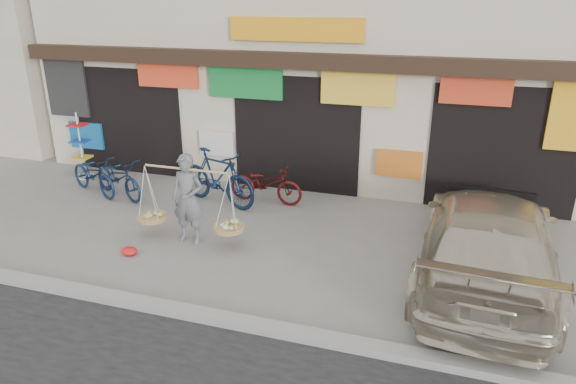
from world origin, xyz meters
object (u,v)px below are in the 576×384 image
(street_vendor, at_px, (188,202))
(bike_2, at_px, (266,184))
(bike_0, at_px, (118,177))
(bike_1, at_px, (217,177))
(suv, at_px, (488,240))
(bike_3, at_px, (93,175))
(display_rack, at_px, (81,152))

(street_vendor, height_order, bike_2, street_vendor)
(bike_0, height_order, bike_2, bike_0)
(bike_1, bearing_deg, suv, -89.53)
(bike_1, bearing_deg, bike_3, 112.92)
(street_vendor, bearing_deg, display_rack, 150.06)
(bike_2, distance_m, display_rack, 5.05)
(bike_3, bearing_deg, bike_0, -66.06)
(bike_3, relative_size, display_rack, 1.05)
(bike_2, distance_m, bike_3, 4.09)
(bike_0, relative_size, bike_3, 1.00)
(suv, bearing_deg, bike_2, -21.49)
(street_vendor, height_order, bike_1, street_vendor)
(bike_0, bearing_deg, display_rack, 85.86)
(bike_2, xyz_separation_m, display_rack, (-5.04, 0.21, 0.23))
(display_rack, bearing_deg, bike_2, -2.33)
(bike_0, relative_size, display_rack, 1.05)
(street_vendor, height_order, display_rack, street_vendor)
(street_vendor, distance_m, display_rack, 5.02)
(bike_0, height_order, bike_1, bike_1)
(bike_2, relative_size, display_rack, 1.00)
(street_vendor, distance_m, suv, 5.25)
(bike_2, height_order, bike_3, bike_3)
(street_vendor, bearing_deg, bike_2, 73.12)
(street_vendor, height_order, suv, street_vendor)
(bike_2, bearing_deg, street_vendor, 164.86)
(bike_3, distance_m, display_rack, 1.37)
(street_vendor, bearing_deg, suv, 1.88)
(display_rack, bearing_deg, bike_1, -8.65)
(bike_2, relative_size, bike_3, 0.96)
(bike_1, bearing_deg, bike_0, 114.42)
(bike_0, relative_size, bike_2, 1.04)
(bike_0, bearing_deg, bike_1, -59.27)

